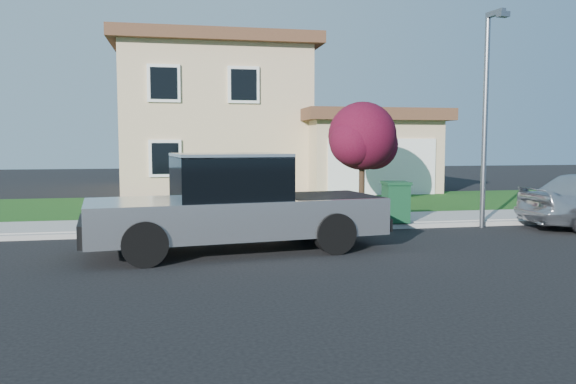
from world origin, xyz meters
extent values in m
plane|color=black|center=(0.00, 0.00, 0.00)|extent=(80.00, 80.00, 0.00)
cube|color=gray|center=(1.00, 2.90, 0.06)|extent=(40.00, 0.20, 0.12)
cube|color=gray|center=(1.00, 4.00, 0.07)|extent=(40.00, 2.00, 0.15)
cube|color=#1A3F12|center=(1.00, 8.50, 0.05)|extent=(40.00, 7.00, 0.10)
cube|color=tan|center=(0.00, 17.00, 3.20)|extent=(8.00, 9.00, 6.40)
cube|color=tan|center=(6.50, 14.00, 1.60)|extent=(5.50, 6.00, 3.20)
cube|color=white|center=(6.50, 10.98, 1.25)|extent=(4.60, 0.12, 2.30)
cube|color=#4C2D1E|center=(0.00, 17.00, 6.60)|extent=(8.80, 9.80, 0.50)
cube|color=#4C2D1E|center=(6.50, 14.00, 3.40)|extent=(6.20, 6.80, 0.50)
cube|color=white|center=(-2.20, 12.45, 4.60)|extent=(1.30, 0.10, 1.50)
cube|color=white|center=(1.00, 12.45, 4.60)|extent=(1.30, 0.10, 1.50)
cube|color=black|center=(-2.20, 12.45, 1.60)|extent=(1.30, 0.10, 1.50)
cylinder|color=black|center=(-2.29, -0.52, 0.42)|extent=(0.87, 0.42, 0.83)
cylinder|color=black|center=(-2.54, 1.38, 0.42)|extent=(0.87, 0.42, 0.83)
cylinder|color=black|center=(1.38, -0.04, 0.42)|extent=(0.87, 0.42, 0.83)
cylinder|color=black|center=(1.13, 1.86, 0.42)|extent=(0.87, 0.42, 0.83)
cube|color=silver|center=(-0.50, 0.68, 0.72)|extent=(6.16, 2.84, 0.75)
cube|color=black|center=(-0.65, 0.66, 1.51)|extent=(2.42, 2.21, 0.89)
cube|color=silver|center=(-0.65, 0.66, 1.97)|extent=(2.42, 2.21, 0.08)
cube|color=black|center=(1.46, 0.94, 1.07)|extent=(2.09, 2.00, 0.06)
cube|color=black|center=(-3.47, 0.29, 0.57)|extent=(0.38, 1.98, 0.42)
cube|color=black|center=(2.47, 1.07, 0.52)|extent=(0.38, 1.98, 0.26)
cube|color=black|center=(-1.63, 1.67, 1.41)|extent=(0.15, 0.24, 0.19)
imported|color=#E48F7D|center=(-0.75, 2.03, 0.86)|extent=(0.74, 0.64, 1.72)
cylinder|color=tan|center=(-0.75, 2.03, 1.75)|extent=(0.46, 0.46, 0.05)
cylinder|color=tan|center=(-0.75, 2.03, 1.82)|extent=(0.23, 0.23, 0.16)
cylinder|color=black|center=(4.44, 7.44, 0.90)|extent=(0.20, 0.20, 1.60)
sphere|color=#4A0F21|center=(4.44, 7.44, 2.46)|extent=(2.31, 2.31, 2.31)
sphere|color=#4A0F21|center=(4.95, 7.74, 2.16)|extent=(1.70, 1.70, 1.70)
sphere|color=#4A0F21|center=(4.04, 7.14, 2.26)|extent=(1.60, 1.60, 1.60)
cube|color=#0F381F|center=(3.93, 3.10, 0.64)|extent=(0.65, 0.74, 0.98)
cube|color=#0F381F|center=(3.93, 3.10, 1.17)|extent=(0.72, 0.81, 0.08)
cylinder|color=slate|center=(6.16, 2.64, 2.73)|extent=(0.13, 0.13, 5.47)
cube|color=slate|center=(6.20, 2.37, 5.47)|extent=(0.22, 0.61, 0.13)
cube|color=slate|center=(6.25, 2.10, 5.38)|extent=(0.30, 0.24, 0.13)
camera|label=1|loc=(-1.65, -10.76, 2.22)|focal=35.00mm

